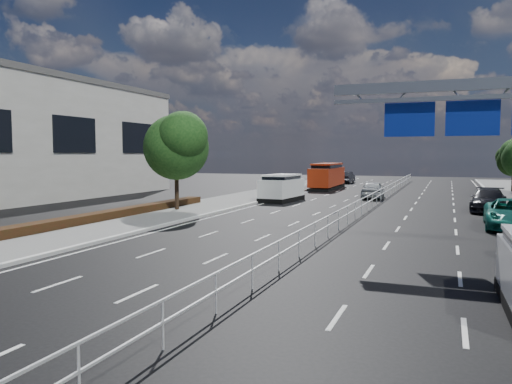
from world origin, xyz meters
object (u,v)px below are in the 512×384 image
(parked_car_dark, at_px, (489,200))
(red_bus, at_px, (327,176))
(near_car_silver, at_px, (373,190))
(white_minivan, at_px, (282,188))
(parked_car_teal, at_px, (512,214))
(overhead_gantry, at_px, (494,109))
(near_car_dark, at_px, (346,177))

(parked_car_dark, bearing_deg, red_bus, 136.37)
(near_car_silver, bearing_deg, white_minivan, 35.58)
(near_car_silver, relative_size, parked_car_dark, 0.85)
(parked_car_teal, bearing_deg, near_car_silver, 122.55)
(parked_car_teal, bearing_deg, white_minivan, 148.84)
(overhead_gantry, relative_size, red_bus, 1.05)
(white_minivan, bearing_deg, near_car_dark, 94.49)
(parked_car_dark, bearing_deg, near_car_silver, 145.32)
(near_car_dark, relative_size, parked_car_dark, 0.90)
(parked_car_dark, bearing_deg, overhead_gantry, -87.96)
(overhead_gantry, height_order, red_bus, overhead_gantry)
(overhead_gantry, relative_size, near_car_dark, 2.13)
(red_bus, xyz_separation_m, parked_car_dark, (15.26, -17.83, -0.73))
(white_minivan, xyz_separation_m, red_bus, (0.20, 15.66, 0.41))
(parked_car_teal, bearing_deg, parked_car_dark, 95.75)
(near_car_silver, distance_m, near_car_dark, 23.40)
(overhead_gantry, distance_m, red_bus, 36.48)
(white_minivan, height_order, parked_car_dark, white_minivan)
(white_minivan, xyz_separation_m, near_car_silver, (6.70, 5.30, -0.32))
(near_car_silver, height_order, parked_car_teal, parked_car_teal)
(red_bus, distance_m, near_car_silver, 12.24)
(near_car_silver, distance_m, parked_car_teal, 18.32)
(red_bus, distance_m, near_car_dark, 12.09)
(near_car_silver, bearing_deg, near_car_dark, -76.12)
(white_minivan, distance_m, parked_car_teal, 19.13)
(near_car_silver, bearing_deg, overhead_gantry, 105.84)
(overhead_gantry, relative_size, parked_car_teal, 1.84)
(near_car_dark, bearing_deg, parked_car_dark, 117.49)
(red_bus, height_order, parked_car_dark, red_bus)
(parked_car_teal, bearing_deg, overhead_gantry, -100.18)
(near_car_silver, bearing_deg, parked_car_dark, 136.74)
(red_bus, height_order, near_car_silver, red_bus)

